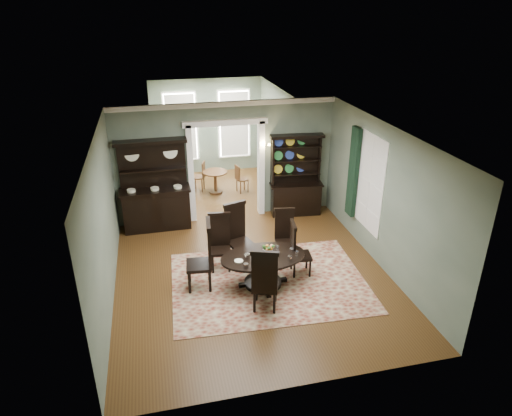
{
  "coord_description": "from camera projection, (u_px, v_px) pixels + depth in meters",
  "views": [
    {
      "loc": [
        -1.73,
        -7.74,
        5.2
      ],
      "look_at": [
        0.21,
        0.6,
        1.27
      ],
      "focal_mm": 32.0,
      "sensor_mm": 36.0,
      "label": 1
    }
  ],
  "objects": [
    {
      "name": "centerpiece",
      "position": [
        267.0,
        252.0,
        8.88
      ],
      "size": [
        1.28,
        0.82,
        0.21
      ],
      "color": "silver",
      "rests_on": "dining_table"
    },
    {
      "name": "rug",
      "position": [
        269.0,
        282.0,
        9.2
      ],
      "size": [
        3.99,
        3.03,
        0.01
      ],
      "primitive_type": "cube",
      "rotation": [
        0.0,
        0.0,
        -0.05
      ],
      "color": "maroon",
      "rests_on": "floor"
    },
    {
      "name": "chair_far_left",
      "position": [
        220.0,
        239.0,
        9.49
      ],
      "size": [
        0.5,
        0.48,
        1.22
      ],
      "rotation": [
        0.0,
        0.0,
        3.01
      ],
      "color": "black",
      "rests_on": "rug"
    },
    {
      "name": "room",
      "position": [
        252.0,
        206.0,
        8.76
      ],
      "size": [
        5.51,
        6.01,
        3.01
      ],
      "color": "#553416",
      "rests_on": "ground"
    },
    {
      "name": "chair_near",
      "position": [
        265.0,
        279.0,
        8.07
      ],
      "size": [
        0.6,
        0.59,
        1.3
      ],
      "rotation": [
        0.0,
        0.0,
        -0.33
      ],
      "color": "black",
      "rests_on": "rug"
    },
    {
      "name": "chair_end_right",
      "position": [
        297.0,
        247.0,
        9.24
      ],
      "size": [
        0.46,
        0.48,
        1.17
      ],
      "rotation": [
        0.0,
        0.0,
        -1.69
      ],
      "color": "black",
      "rests_on": "rug"
    },
    {
      "name": "right_window",
      "position": [
        362.0,
        178.0,
        10.09
      ],
      "size": [
        0.15,
        1.47,
        2.12
      ],
      "color": "white",
      "rests_on": "wall_right"
    },
    {
      "name": "chair_end_left",
      "position": [
        204.0,
        254.0,
        8.75
      ],
      "size": [
        0.54,
        0.57,
        1.42
      ],
      "rotation": [
        0.0,
        0.0,
        1.48
      ],
      "color": "black",
      "rests_on": "rug"
    },
    {
      "name": "wall_sconce",
      "position": [
        265.0,
        146.0,
        11.31
      ],
      "size": [
        0.27,
        0.21,
        0.21
      ],
      "color": "gold",
      "rests_on": "back_wall_right"
    },
    {
      "name": "parlor_chair_left",
      "position": [
        200.0,
        175.0,
        13.41
      ],
      "size": [
        0.42,
        0.41,
        0.89
      ],
      "rotation": [
        0.0,
        0.0,
        1.24
      ],
      "color": "#513417",
      "rests_on": "parlor_floor"
    },
    {
      "name": "doorway_trim",
      "position": [
        226.0,
        157.0,
        11.36
      ],
      "size": [
        2.08,
        0.25,
        2.57
      ],
      "color": "white",
      "rests_on": "floor"
    },
    {
      "name": "parlor_table",
      "position": [
        215.0,
        179.0,
        13.28
      ],
      "size": [
        0.71,
        0.71,
        0.66
      ],
      "color": "#513417",
      "rests_on": "parlor_floor"
    },
    {
      "name": "parlor_chair_right",
      "position": [
        240.0,
        178.0,
        13.3
      ],
      "size": [
        0.38,
        0.37,
        0.84
      ],
      "rotation": [
        0.0,
        0.0,
        -1.31
      ],
      "color": "#513417",
      "rests_on": "parlor_floor"
    },
    {
      "name": "chair_far_mid",
      "position": [
        237.0,
        231.0,
        9.69
      ],
      "size": [
        0.62,
        0.6,
        1.34
      ],
      "rotation": [
        0.0,
        0.0,
        3.45
      ],
      "color": "black",
      "rests_on": "rug"
    },
    {
      "name": "chair_far_right",
      "position": [
        284.0,
        233.0,
        9.84
      ],
      "size": [
        0.49,
        0.47,
        1.16
      ],
      "rotation": [
        0.0,
        0.0,
        2.98
      ],
      "color": "black",
      "rests_on": "rug"
    },
    {
      "name": "dining_table",
      "position": [
        263.0,
        265.0,
        8.93
      ],
      "size": [
        1.73,
        1.64,
        0.66
      ],
      "rotation": [
        0.0,
        0.0,
        0.05
      ],
      "color": "black",
      "rests_on": "rug"
    },
    {
      "name": "parlor",
      "position": [
        212.0,
        134.0,
        13.65
      ],
      "size": [
        3.51,
        3.5,
        3.01
      ],
      "color": "#553416",
      "rests_on": "ground"
    },
    {
      "name": "sideboard",
      "position": [
        156.0,
        198.0,
        11.11
      ],
      "size": [
        1.69,
        0.61,
        2.23
      ],
      "rotation": [
        0.0,
        0.0,
        0.01
      ],
      "color": "black",
      "rests_on": "floor"
    },
    {
      "name": "welsh_dresser",
      "position": [
        296.0,
        186.0,
        11.88
      ],
      "size": [
        1.4,
        0.63,
        2.13
      ],
      "rotation": [
        0.0,
        0.0,
        -0.1
      ],
      "color": "black",
      "rests_on": "floor"
    }
  ]
}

